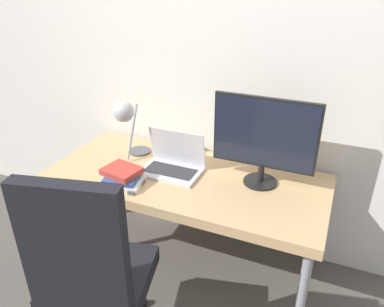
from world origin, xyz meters
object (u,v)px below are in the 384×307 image
object	(u,v)px
office_chair	(91,271)
book_stack	(122,177)
monitor	(264,137)
desk_lamp	(126,118)
laptop	(173,163)

from	to	relation	value
office_chair	book_stack	world-z (taller)	office_chair
monitor	office_chair	xyz separation A→B (m)	(-0.53, -0.92, -0.36)
desk_lamp	office_chair	bearing A→B (deg)	-69.65
monitor	desk_lamp	world-z (taller)	monitor
monitor	office_chair	world-z (taller)	monitor
monitor	book_stack	size ratio (longest dim) A/B	2.19
office_chair	book_stack	size ratio (longest dim) A/B	4.28
laptop	office_chair	size ratio (longest dim) A/B	0.32
laptop	book_stack	size ratio (longest dim) A/B	1.36
monitor	office_chair	distance (m)	1.12
book_stack	laptop	bearing A→B (deg)	50.70
desk_lamp	office_chair	xyz separation A→B (m)	(0.32, -0.85, -0.37)
monitor	desk_lamp	size ratio (longest dim) A/B	1.42
laptop	office_chair	xyz separation A→B (m)	(-0.00, -0.84, -0.12)
monitor	book_stack	world-z (taller)	monitor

